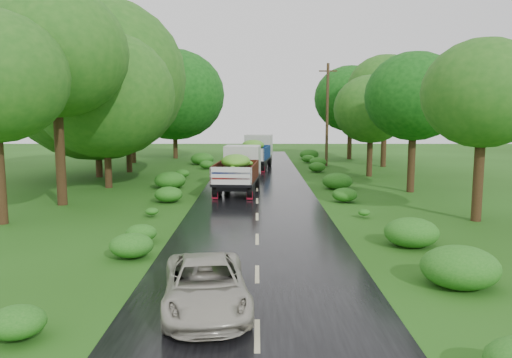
{
  "coord_description": "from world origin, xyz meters",
  "views": [
    {
      "loc": [
        -0.0,
        -13.95,
        4.68
      ],
      "look_at": [
        -0.05,
        8.17,
        1.7
      ],
      "focal_mm": 35.0,
      "sensor_mm": 36.0,
      "label": 1
    }
  ],
  "objects_px": {
    "car": "(206,285)",
    "utility_pole": "(327,114)",
    "truck_near": "(239,167)",
    "truck_far": "(255,150)"
  },
  "relations": [
    {
      "from": "car",
      "to": "utility_pole",
      "type": "xyz_separation_m",
      "value": [
        7.26,
        31.94,
        3.92
      ]
    },
    {
      "from": "truck_far",
      "to": "utility_pole",
      "type": "relative_size",
      "value": 0.77
    },
    {
      "from": "truck_far",
      "to": "utility_pole",
      "type": "bearing_deg",
      "value": 26.15
    },
    {
      "from": "truck_near",
      "to": "car",
      "type": "bearing_deg",
      "value": -85.37
    },
    {
      "from": "truck_near",
      "to": "truck_far",
      "type": "height_order",
      "value": "truck_far"
    },
    {
      "from": "truck_far",
      "to": "utility_pole",
      "type": "xyz_separation_m",
      "value": [
        6.18,
        2.04,
        2.98
      ]
    },
    {
      "from": "truck_near",
      "to": "utility_pole",
      "type": "distance_m",
      "value": 16.22
    },
    {
      "from": "utility_pole",
      "to": "truck_near",
      "type": "bearing_deg",
      "value": -112.22
    },
    {
      "from": "truck_near",
      "to": "truck_far",
      "type": "bearing_deg",
      "value": 90.7
    },
    {
      "from": "truck_near",
      "to": "utility_pole",
      "type": "bearing_deg",
      "value": 68.55
    }
  ]
}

